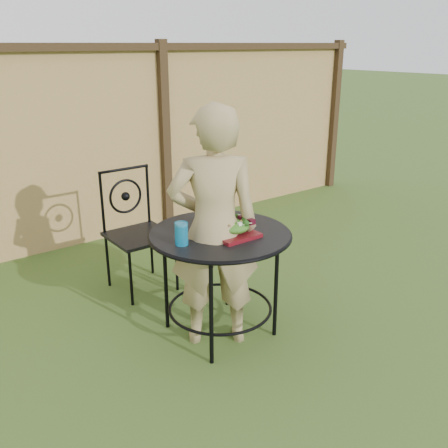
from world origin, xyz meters
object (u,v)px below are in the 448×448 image
(salad_plate, at_px, (233,234))
(diner, at_px, (214,229))
(patio_chair, at_px, (136,227))
(patio_table, at_px, (220,252))

(salad_plate, bearing_deg, diner, 154.98)
(patio_chair, relative_size, diner, 0.61)
(diner, bearing_deg, salad_plate, -174.14)
(patio_chair, xyz_separation_m, salad_plate, (0.14, -1.04, 0.23))
(patio_table, height_order, patio_chair, patio_chair)
(patio_table, distance_m, patio_chair, 0.96)
(diner, bearing_deg, patio_table, -119.39)
(patio_table, xyz_separation_m, patio_chair, (-0.11, 0.95, -0.08))
(patio_table, xyz_separation_m, salad_plate, (0.03, -0.10, 0.15))
(patio_table, relative_size, salad_plate, 3.42)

